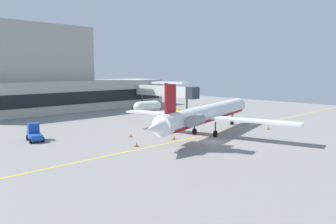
# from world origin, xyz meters

# --- Properties ---
(ground) EXTENTS (120.00, 120.00, 0.11)m
(ground) POSITION_xyz_m (0.00, 0.00, -0.05)
(ground) COLOR gray
(terminal_building) EXTENTS (63.47, 12.35, 19.75)m
(terminal_building) POSITION_xyz_m (-5.12, 46.69, 7.54)
(terminal_building) COLOR #B7B2A8
(terminal_building) RESTS_ON ground
(jet_bridge_west) EXTENTS (2.40, 19.80, 5.82)m
(jet_bridge_west) POSITION_xyz_m (19.92, 29.36, 4.45)
(jet_bridge_west) COLOR silver
(jet_bridge_west) RESTS_ON ground
(regional_jet) EXTENTS (31.22, 26.22, 8.07)m
(regional_jet) POSITION_xyz_m (3.12, 3.40, 3.12)
(regional_jet) COLOR white
(regional_jet) RESTS_ON ground
(baggage_tug) EXTENTS (4.20, 3.38, 2.17)m
(baggage_tug) POSITION_xyz_m (10.95, 15.41, 0.98)
(baggage_tug) COLOR #E5B20C
(baggage_tug) RESTS_ON ground
(pushback_tractor) EXTENTS (2.39, 3.55, 2.32)m
(pushback_tractor) POSITION_xyz_m (-16.80, 16.89, 1.03)
(pushback_tractor) COLOR #1E4CB2
(pushback_tractor) RESTS_ON ground
(fuel_tank) EXTENTS (6.73, 3.04, 2.65)m
(fuel_tank) POSITION_xyz_m (13.22, 28.56, 1.47)
(fuel_tank) COLOR white
(fuel_tank) RESTS_ON ground
(marshaller) EXTENTS (0.41, 0.80, 1.89)m
(marshaller) POSITION_xyz_m (18.09, 9.35, 0.96)
(marshaller) COLOR #191E33
(marshaller) RESTS_ON ground
(safety_cone_alpha) EXTENTS (0.47, 0.47, 0.55)m
(safety_cone_alpha) POSITION_xyz_m (-9.01, 4.78, 0.25)
(safety_cone_alpha) COLOR orange
(safety_cone_alpha) RESTS_ON ground
(safety_cone_bravo) EXTENTS (0.47, 0.47, 0.55)m
(safety_cone_bravo) POSITION_xyz_m (13.65, -0.59, 0.25)
(safety_cone_bravo) COLOR orange
(safety_cone_bravo) RESTS_ON ground
(safety_cone_charlie) EXTENTS (0.47, 0.47, 0.55)m
(safety_cone_charlie) POSITION_xyz_m (-2.61, 4.57, 0.25)
(safety_cone_charlie) COLOR orange
(safety_cone_charlie) RESTS_ON ground
(safety_cone_delta) EXTENTS (0.47, 0.47, 0.55)m
(safety_cone_delta) POSITION_xyz_m (-5.94, 9.88, 0.25)
(safety_cone_delta) COLOR orange
(safety_cone_delta) RESTS_ON ground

